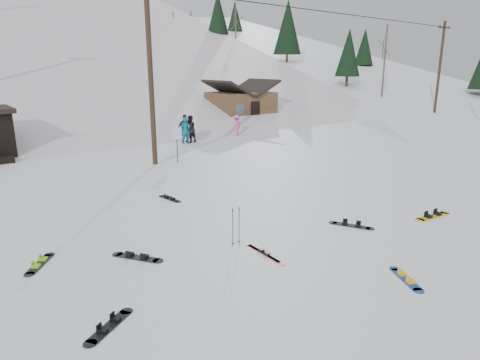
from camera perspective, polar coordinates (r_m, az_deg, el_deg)
ground at (r=10.74m, az=12.80°, el=-13.01°), size 200.00×200.00×0.00m
ski_slope at (r=63.78m, az=-28.52°, el=-2.20°), size 60.00×85.24×65.97m
ridge_right at (r=73.84m, az=2.40°, el=2.62°), size 45.66×93.98×54.59m
treeline_right at (r=64.89m, az=5.61°, el=10.66°), size 20.00×60.00×10.00m
utility_pole at (r=22.10m, az=-11.87°, el=14.01°), size 2.00×0.26×9.00m
utility_pole_right at (r=47.33m, az=25.08°, el=13.39°), size 2.00×0.26×9.00m
trail_sign at (r=22.53m, az=-8.40°, el=5.47°), size 0.50×0.09×1.85m
cabin at (r=37.59m, az=0.13°, el=9.78°), size 5.39×4.40×3.77m
hero_snowboard at (r=11.27m, az=21.26°, el=-12.17°), size 0.76×1.23×0.09m
hero_skis at (r=11.86m, az=3.17°, el=-9.68°), size 0.15×1.72×0.09m
ski_poles at (r=12.23m, az=-0.55°, el=-6.11°), size 0.30×0.08×1.11m
board_scatter_a at (r=9.26m, az=-17.04°, el=-18.11°), size 1.22×0.88×0.10m
board_scatter_b at (r=11.92m, az=-13.53°, el=-9.96°), size 0.99×1.31×0.11m
board_scatter_c at (r=12.40m, az=-25.14°, el=-10.05°), size 0.94×1.16×0.10m
board_scatter_d at (r=14.21m, az=14.61°, el=-5.85°), size 0.80×1.32×0.10m
board_scatter_e at (r=15.97m, az=24.32°, el=-4.38°), size 1.71×0.44×0.12m
board_scatter_f at (r=16.65m, az=-9.35°, el=-2.45°), size 0.41×1.26×0.09m
skier_teal at (r=28.06m, az=-7.33°, el=6.57°), size 0.70×0.52×1.74m
skier_dark at (r=28.51m, az=-6.69°, el=6.76°), size 0.98×0.83×1.78m
skier_pink at (r=31.20m, az=-0.46°, el=7.31°), size 1.11×0.89×1.49m
skier_navy at (r=28.63m, az=-7.31°, el=6.83°), size 1.14×0.64×1.84m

